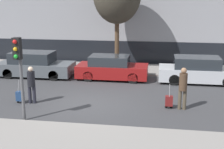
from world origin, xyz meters
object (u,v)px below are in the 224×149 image
at_px(parked_car_0, 35,65).
at_px(pedestrian_right, 183,86).
at_px(parked_car_1, 112,68).
at_px(parked_car_2, 199,71).
at_px(pedestrian_left, 31,83).
at_px(trolley_left, 20,96).
at_px(traffic_light, 19,62).
at_px(trolley_right, 169,101).

distance_m(parked_car_0, pedestrian_right, 9.59).
relative_size(parked_car_1, parked_car_2, 0.91).
bearing_deg(pedestrian_left, parked_car_2, 23.30).
distance_m(trolley_left, pedestrian_right, 7.22).
height_order(trolley_left, traffic_light, traffic_light).
bearing_deg(pedestrian_right, trolley_right, -179.93).
distance_m(parked_car_2, traffic_light, 10.18).
relative_size(trolley_left, pedestrian_right, 0.60).
distance_m(parked_car_1, trolley_left, 5.97).
bearing_deg(trolley_right, trolley_left, -176.97).
bearing_deg(traffic_light, pedestrian_right, 20.55).
height_order(parked_car_1, trolley_right, parked_car_1).
xyz_separation_m(trolley_left, pedestrian_right, (7.18, 0.31, 0.71)).
xyz_separation_m(parked_car_1, trolley_right, (3.22, -4.54, -0.31)).
xyz_separation_m(parked_car_0, traffic_light, (2.31, -6.82, 1.65)).
bearing_deg(pedestrian_right, parked_car_1, 133.41).
xyz_separation_m(parked_car_0, pedestrian_right, (8.45, -4.51, 0.36)).
bearing_deg(pedestrian_right, traffic_light, -155.55).
bearing_deg(trolley_right, pedestrian_left, -177.46).
relative_size(parked_car_0, parked_car_2, 1.00).
relative_size(parked_car_1, trolley_right, 3.75).
xyz_separation_m(parked_car_1, trolley_left, (-3.41, -4.89, -0.31)).
bearing_deg(traffic_light, parked_car_0, 108.68).
relative_size(pedestrian_left, pedestrian_right, 0.93).
bearing_deg(parked_car_0, trolley_left, -75.23).
relative_size(parked_car_1, pedestrian_right, 2.25).
xyz_separation_m(parked_car_2, pedestrian_right, (-1.16, -4.59, 0.37)).
distance_m(parked_car_1, pedestrian_right, 5.94).
height_order(parked_car_2, trolley_left, parked_car_2).
xyz_separation_m(parked_car_2, trolley_left, (-8.34, -4.90, -0.34)).
xyz_separation_m(pedestrian_left, traffic_light, (0.49, -2.07, 1.37)).
height_order(parked_car_1, trolley_left, parked_car_1).
relative_size(pedestrian_left, traffic_light, 0.52).
bearing_deg(parked_car_2, trolley_left, -149.57).
relative_size(parked_car_2, pedestrian_right, 2.47).
bearing_deg(trolley_left, parked_car_2, 30.43).
bearing_deg(trolley_left, trolley_right, 3.03).
height_order(pedestrian_left, trolley_left, pedestrian_left).
distance_m(parked_car_0, parked_car_1, 4.68).
bearing_deg(pedestrian_right, pedestrian_left, -174.08).
bearing_deg(trolley_right, traffic_light, -157.31).
height_order(parked_car_2, trolley_right, parked_car_2).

